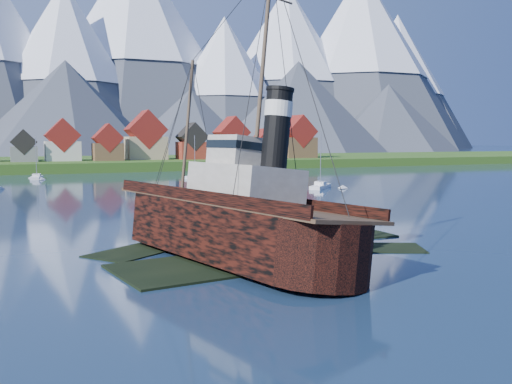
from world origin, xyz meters
name	(u,v)px	position (x,y,z in m)	size (l,w,h in m)	color
ground	(252,257)	(0.00, 0.00, 0.00)	(1400.00, 1400.00, 0.00)	#1A2E4A
shoal	(260,254)	(1.78, 2.15, -0.35)	(31.71, 21.24, 1.14)	black
shore_bank	(65,168)	(0.00, 170.00, 0.00)	(600.00, 80.00, 3.20)	#274F16
seawall	(77,173)	(0.00, 132.00, 0.00)	(600.00, 2.50, 2.00)	#3F3D38
mountains	(26,45)	(-0.79, 481.26, 89.34)	(965.00, 340.00, 205.00)	#2D333D
tugboat_wreck	(221,219)	(-2.29, 1.44, 3.22)	(7.52, 32.41, 25.68)	black
sailboat_d	(320,187)	(40.11, 57.42, 0.28)	(7.91, 7.76, 12.10)	silver
sailboat_e	(195,179)	(24.11, 92.28, 0.25)	(3.36, 10.16, 11.58)	silver
sailboat_f	(37,178)	(-12.23, 110.38, 0.26)	(3.60, 8.65, 11.25)	silver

